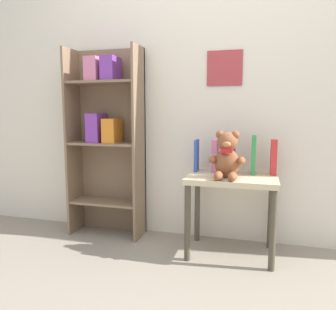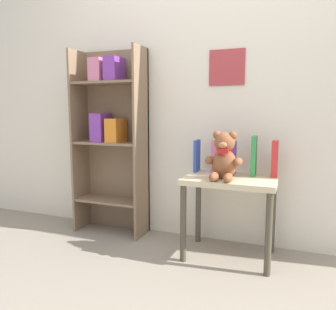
{
  "view_description": "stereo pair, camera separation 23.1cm",
  "coord_description": "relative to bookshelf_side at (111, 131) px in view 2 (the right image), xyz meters",
  "views": [
    {
      "loc": [
        0.25,
        -1.07,
        0.96
      ],
      "look_at": [
        -0.36,
        1.14,
        0.66
      ],
      "focal_mm": 35.0,
      "sensor_mm": 36.0,
      "label": 1
    },
    {
      "loc": [
        0.47,
        -1.0,
        0.96
      ],
      "look_at": [
        -0.36,
        1.14,
        0.66
      ],
      "focal_mm": 35.0,
      "sensor_mm": 36.0,
      "label": 2
    }
  ],
  "objects": [
    {
      "name": "bookshelf_side",
      "position": [
        0.0,
        0.0,
        0.0
      ],
      "size": [
        0.57,
        0.24,
        1.43
      ],
      "color": "#7F664C",
      "rests_on": "ground_plane"
    },
    {
      "name": "wall_back",
      "position": [
        0.88,
        0.14,
        0.45
      ],
      "size": [
        4.8,
        0.07,
        2.5
      ],
      "color": "silver",
      "rests_on": "ground_plane"
    },
    {
      "name": "book_standing_green",
      "position": [
        1.1,
        -0.04,
        -0.13
      ],
      "size": [
        0.03,
        0.11,
        0.26
      ],
      "primitive_type": "cube",
      "rotation": [
        0.0,
        0.0,
        0.01
      ],
      "color": "#33934C",
      "rests_on": "display_table"
    },
    {
      "name": "book_standing_blue",
      "position": [
        0.71,
        -0.03,
        -0.15
      ],
      "size": [
        0.03,
        0.13,
        0.22
      ],
      "primitive_type": "cube",
      "rotation": [
        0.0,
        0.0,
        0.05
      ],
      "color": "#2D51B7",
      "rests_on": "display_table"
    },
    {
      "name": "teddy_bear",
      "position": [
        0.94,
        -0.23,
        -0.13
      ],
      "size": [
        0.23,
        0.21,
        0.3
      ],
      "color": "brown",
      "rests_on": "display_table"
    },
    {
      "name": "book_standing_pink",
      "position": [
        0.84,
        -0.02,
        -0.15
      ],
      "size": [
        0.04,
        0.12,
        0.23
      ],
      "primitive_type": "cube",
      "rotation": [
        0.0,
        0.0,
        -0.02
      ],
      "color": "#D17093",
      "rests_on": "display_table"
    },
    {
      "name": "book_standing_purple",
      "position": [
        0.97,
        -0.05,
        -0.15
      ],
      "size": [
        0.03,
        0.13,
        0.22
      ],
      "primitive_type": "cube",
      "rotation": [
        0.0,
        0.0,
        0.05
      ],
      "color": "purple",
      "rests_on": "display_table"
    },
    {
      "name": "display_table",
      "position": [
        0.97,
        -0.15,
        -0.36
      ],
      "size": [
        0.58,
        0.41,
        0.54
      ],
      "color": "beige",
      "rests_on": "ground_plane"
    },
    {
      "name": "book_standing_red",
      "position": [
        1.23,
        -0.03,
        -0.15
      ],
      "size": [
        0.04,
        0.11,
        0.23
      ],
      "primitive_type": "cube",
      "rotation": [
        0.0,
        0.0,
        0.01
      ],
      "color": "red",
      "rests_on": "display_table"
    }
  ]
}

